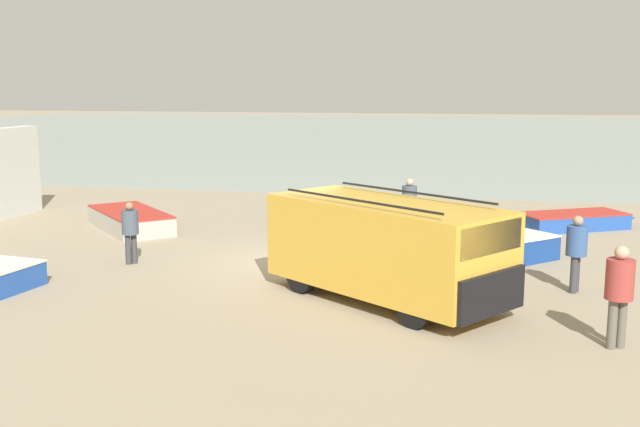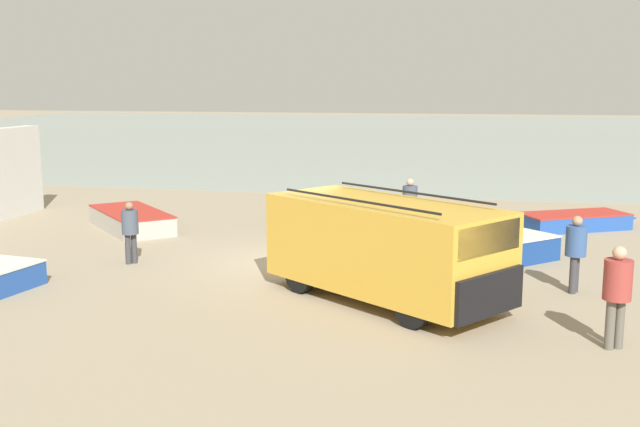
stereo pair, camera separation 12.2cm
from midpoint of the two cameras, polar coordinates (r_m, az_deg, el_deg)
ground_plane at (r=19.16m, az=-2.36°, el=-3.77°), size 200.00×200.00×0.00m
sea_water at (r=70.31m, az=8.57°, el=6.04°), size 120.00×80.00×0.01m
parked_van at (r=15.65m, az=5.21°, el=-2.51°), size 5.54×4.79×2.24m
fishing_rowboat_0 at (r=23.71m, az=0.32°, el=-0.39°), size 3.04×3.88×0.59m
fishing_rowboat_1 at (r=24.95m, az=19.10°, el=-0.53°), size 4.00×2.86×0.50m
fishing_rowboat_2 at (r=24.30m, az=-14.15°, el=-0.43°), size 3.94×4.02×0.60m
fishing_rowboat_4 at (r=20.97m, az=12.53°, el=-1.90°), size 3.90×3.89×0.65m
fisherman_0 at (r=22.72m, az=7.01°, el=0.95°), size 0.45×0.45×1.71m
fisherman_1 at (r=19.45m, az=-14.10°, el=-1.00°), size 0.42×0.42×1.59m
fisherman_2 at (r=13.76m, az=21.94°, el=-5.28°), size 0.48×0.48×1.81m
fisherman_3 at (r=17.15m, az=19.10°, el=-2.43°), size 0.45×0.45×1.70m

